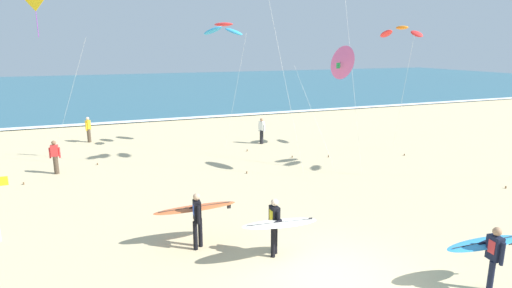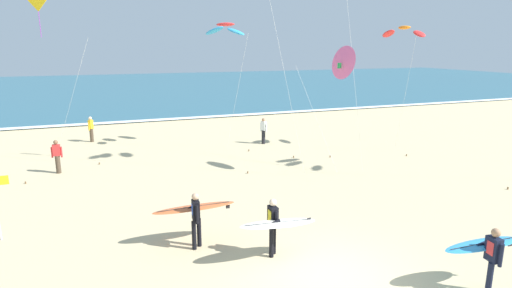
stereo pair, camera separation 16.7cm
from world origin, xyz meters
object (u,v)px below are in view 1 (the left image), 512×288
(kite_arc_amber_high, at_px, (402,32))
(bystander_red_top, at_px, (55,157))
(surfer_trailing, at_px, (277,223))
(bystander_yellow_top, at_px, (88,129))
(surfer_third, at_px, (489,250))
(kite_arc_scarlet_low, at_px, (224,29))
(bystander_white_top, at_px, (262,131))
(surfer_lead, at_px, (196,212))
(kite_delta_rose_mid, at_px, (341,63))
(kite_diamond_golden_outer, at_px, (36,2))

(kite_arc_amber_high, height_order, bystander_red_top, kite_arc_amber_high)
(surfer_trailing, relative_size, bystander_yellow_top, 1.45)
(surfer_third, xyz_separation_m, kite_arc_scarlet_low, (-1.53, 16.35, 5.70))
(surfer_trailing, bearing_deg, bystander_white_top, 69.63)
(kite_arc_scarlet_low, relative_size, bystander_yellow_top, 4.46)
(surfer_lead, relative_size, bystander_red_top, 1.57)
(kite_arc_scarlet_low, distance_m, bystander_red_top, 10.89)
(surfer_lead, relative_size, kite_delta_rose_mid, 0.42)
(surfer_lead, xyz_separation_m, bystander_white_top, (6.85, 11.71, -0.24))
(kite_delta_rose_mid, xyz_separation_m, bystander_red_top, (-12.13, 4.88, -4.31))
(kite_arc_amber_high, relative_size, kite_diamond_golden_outer, 0.79)
(surfer_lead, height_order, surfer_third, same)
(kite_arc_amber_high, relative_size, bystander_red_top, 4.35)
(surfer_lead, relative_size, surfer_trailing, 1.09)
(surfer_third, relative_size, bystander_white_top, 1.30)
(surfer_third, bearing_deg, bystander_red_top, 126.06)
(surfer_lead, distance_m, surfer_trailing, 2.48)
(kite_arc_amber_high, xyz_separation_m, bystander_yellow_top, (-16.45, 8.31, -5.77))
(surfer_trailing, distance_m, kite_arc_scarlet_low, 14.50)
(surfer_third, xyz_separation_m, bystander_yellow_top, (-9.00, 20.85, -0.23))
(kite_arc_scarlet_low, height_order, kite_diamond_golden_outer, kite_diamond_golden_outer)
(bystander_red_top, height_order, bystander_yellow_top, same)
(kite_diamond_golden_outer, bearing_deg, bystander_red_top, -83.09)
(surfer_lead, bearing_deg, bystander_yellow_top, 100.54)
(kite_arc_amber_high, distance_m, kite_diamond_golden_outer, 18.65)
(surfer_trailing, bearing_deg, kite_diamond_golden_outer, 116.36)
(kite_arc_amber_high, bearing_deg, bystander_red_top, 174.28)
(kite_arc_scarlet_low, xyz_separation_m, bystander_yellow_top, (-7.46, 4.51, -5.93))
(kite_arc_amber_high, xyz_separation_m, kite_arc_scarlet_low, (-8.99, 3.81, 0.16))
(bystander_red_top, height_order, bystander_white_top, same)
(surfer_third, relative_size, kite_delta_rose_mid, 0.35)
(kite_delta_rose_mid, relative_size, kite_arc_scarlet_low, 0.83)
(bystander_white_top, bearing_deg, kite_arc_scarlet_low, -174.96)
(surfer_trailing, distance_m, surfer_third, 5.24)
(surfer_trailing, bearing_deg, surfer_third, -38.46)
(surfer_third, bearing_deg, surfer_lead, 141.16)
(bystander_red_top, bearing_deg, surfer_third, -53.94)
(surfer_lead, height_order, bystander_white_top, surfer_lead)
(surfer_trailing, height_order, bystander_yellow_top, surfer_trailing)
(kite_diamond_golden_outer, xyz_separation_m, bystander_white_top, (11.54, -0.03, -7.04))
(surfer_third, height_order, bystander_red_top, surfer_third)
(surfer_lead, distance_m, kite_diamond_golden_outer, 14.36)
(surfer_lead, relative_size, bystander_white_top, 1.57)
(bystander_yellow_top, bearing_deg, bystander_red_top, -102.45)
(kite_diamond_golden_outer, relative_size, bystander_yellow_top, 5.52)
(bystander_red_top, bearing_deg, kite_arc_scarlet_low, 12.76)
(kite_arc_amber_high, bearing_deg, kite_delta_rose_mid, -151.78)
(surfer_third, bearing_deg, kite_delta_rose_mid, 79.84)
(kite_arc_scarlet_low, bearing_deg, kite_delta_rose_mid, -64.92)
(surfer_third, height_order, bystander_white_top, surfer_third)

